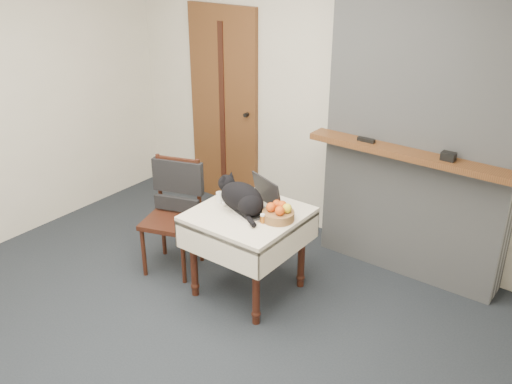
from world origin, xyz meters
TOP-DOWN VIEW (x-y plane):
  - ground at (0.00, 0.00)m, footprint 4.50×4.50m
  - room_shell at (0.00, 0.46)m, footprint 4.52×4.01m
  - door at (-1.20, 1.97)m, footprint 0.82×0.10m
  - chimney at (0.90, 1.85)m, footprint 1.62×0.48m
  - side_table at (0.04, 0.76)m, footprint 0.78×0.78m
  - laptop at (0.08, 0.82)m, footprint 0.42×0.39m
  - cat at (-0.00, 0.74)m, footprint 0.51×0.33m
  - cream_jar at (-0.24, 0.77)m, footprint 0.07×0.07m
  - pill_bottle at (0.23, 0.68)m, footprint 0.03×0.03m
  - fruit_basket at (0.29, 0.80)m, footprint 0.24×0.24m
  - desk_clutter at (0.25, 0.79)m, footprint 0.15×0.05m
  - chair at (-0.70, 0.73)m, footprint 0.54×0.53m

SIDE VIEW (x-z plane):
  - ground at x=0.00m, z-range 0.00..0.00m
  - side_table at x=0.04m, z-range 0.24..0.94m
  - chair at x=-0.70m, z-range 0.13..1.08m
  - desk_clutter at x=0.25m, z-range 0.70..0.71m
  - pill_bottle at x=0.23m, z-range 0.70..0.77m
  - cream_jar at x=-0.24m, z-range 0.70..0.78m
  - fruit_basket at x=0.29m, z-range 0.69..0.82m
  - laptop at x=0.08m, z-range 0.64..0.89m
  - cat at x=0.00m, z-range 0.68..0.94m
  - door at x=-1.20m, z-range 0.00..2.00m
  - chimney at x=0.90m, z-range 0.00..2.60m
  - room_shell at x=0.00m, z-range 0.46..3.07m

